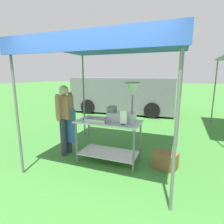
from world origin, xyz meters
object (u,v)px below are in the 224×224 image
Objects in this scene: donut_cart at (109,133)px; van_grey at (124,94)px; donut_tray at (98,121)px; donut_fryer at (125,106)px; supply_crate at (165,160)px; vendor at (65,116)px; stall_canopy at (110,48)px; menu_sign at (123,119)px.

van_grey reaches higher than donut_cart.
donut_tray is at bearing -78.08° from van_grey.
supply_crate is at bearing 5.18° from donut_fryer.
van_grey is (-1.13, 5.37, -0.05)m from donut_tray.
vendor is 3.06× the size of supply_crate.
donut_tray is 1.57m from supply_crate.
stall_canopy is at bearing 54.28° from donut_tray.
stall_canopy is at bearing -178.22° from supply_crate.
supply_crate is at bearing -64.09° from van_grey.
menu_sign is at bearing -72.64° from van_grey.
supply_crate is (0.78, 0.32, -0.85)m from menu_sign.
vendor reaches higher than donut_tray.
menu_sign is (0.38, -0.28, -1.33)m from stall_canopy.
donut_cart is 0.27× the size of van_grey.
donut_fryer is at bearing 22.20° from donut_tray.
donut_tray is 0.30× the size of vendor.
donut_tray is 0.91× the size of supply_crate.
donut_cart reaches higher than supply_crate.
donut_cart is at bearing -169.99° from donut_fryer.
vendor reaches higher than supply_crate.
van_grey is at bearing 104.10° from donut_cart.
van_grey reaches higher than donut_tray.
donut_cart is 0.57m from menu_sign.
supply_crate is (0.83, 0.08, -1.06)m from donut_fryer.
donut_tray is at bearing -139.95° from donut_cart.
vendor is at bearing -177.63° from donut_fryer.
van_grey reaches higher than supply_crate.
donut_cart is at bearing -173.43° from supply_crate.
van_grey is at bearing 92.68° from vendor.
stall_canopy reaches higher than donut_cart.
donut_tray is at bearing -125.72° from stall_canopy.
donut_cart is 2.55× the size of supply_crate.
vendor is (-1.45, 0.19, -0.11)m from menu_sign.
donut_fryer reaches higher than vendor.
donut_tray is at bearing -157.80° from donut_fryer.
donut_cart is at bearing -75.90° from van_grey.
donut_fryer is at bearing 100.93° from menu_sign.
donut_fryer is 1.44m from vendor.
van_grey is at bearing 115.91° from supply_crate.
donut_tray reaches higher than supply_crate.
donut_tray is (-0.18, -0.25, -1.43)m from stall_canopy.
supply_crate is at bearing 22.19° from menu_sign.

